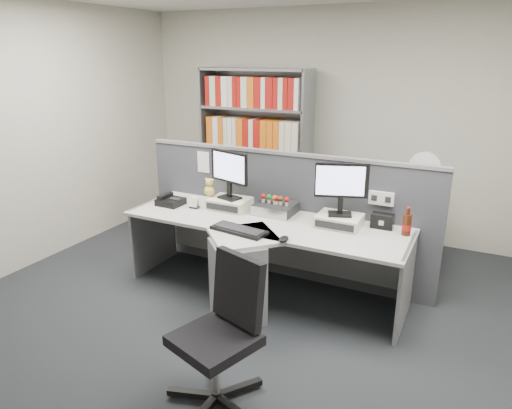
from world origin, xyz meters
The scene contains 21 objects.
ground centered at (0.00, 0.00, 0.00)m, with size 5.50×5.50×0.00m, color #292C30.
room_shell centered at (0.00, 0.00, 1.79)m, with size 5.04×5.54×2.72m.
partition centered at (0.00, 1.25, 0.65)m, with size 3.00×0.08×1.27m.
desk centered at (0.00, 0.60, 0.46)m, with size 2.60×1.20×0.72m.
monitor_riser_left centered at (-0.45, 0.98, 0.77)m, with size 0.38×0.31×0.10m.
monitor_riser_right centered at (0.65, 0.98, 0.77)m, with size 0.38×0.31×0.10m.
monitor_left centered at (-0.45, 0.98, 1.10)m, with size 0.45×0.20×0.47m.
monitor_right centered at (0.65, 0.98, 1.10)m, with size 0.44×0.20×0.46m.
desktop_pc centered at (0.01, 1.04, 0.77)m, with size 0.36×0.33×0.10m.
figurines centered at (0.01, 1.03, 0.87)m, with size 0.29×0.05×0.09m.
keyboard centered at (-0.07, 0.47, 0.74)m, with size 0.51×0.25×0.03m.
mouse centered at (0.36, 0.43, 0.74)m, with size 0.07×0.12×0.04m, color black.
desk_phone centered at (-1.04, 0.81, 0.76)m, with size 0.24×0.22×0.10m.
desk_calendar centered at (-0.76, 0.83, 0.77)m, with size 0.09×0.07×0.11m.
plush_toy centered at (-0.67, 0.96, 0.90)m, with size 0.11×0.11×0.18m.
speaker centered at (1.00, 1.10, 0.78)m, with size 0.19×0.11×0.13m, color black.
cola_bottle centered at (1.21, 1.02, 0.81)m, with size 0.07×0.07×0.25m.
shelving_unit centered at (-0.90, 2.44, 0.98)m, with size 1.41×0.40×2.00m.
filing_cabinet centered at (1.20, 1.99, 0.35)m, with size 0.45×0.61×0.70m.
desk_fan centered at (1.20, 1.99, 1.04)m, with size 0.32×0.19×0.54m.
office_chair centered at (0.38, -0.58, 0.51)m, with size 0.64×0.64×0.96m.
Camera 1 is at (1.69, -2.76, 2.16)m, focal length 32.54 mm.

